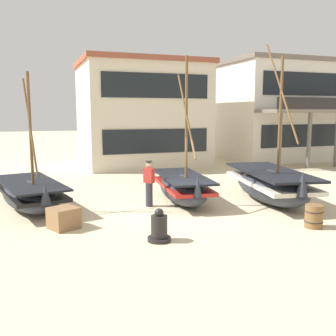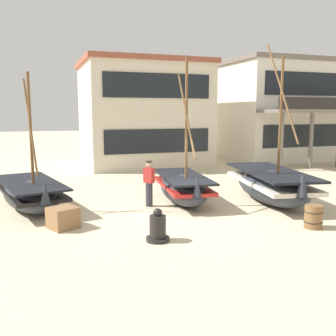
% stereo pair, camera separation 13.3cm
% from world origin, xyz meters
% --- Properties ---
extents(ground_plane, '(120.00, 120.00, 0.00)m').
position_xyz_m(ground_plane, '(0.00, 0.00, 0.00)').
color(ground_plane, beige).
extents(fishing_boat_near_left, '(2.65, 4.66, 4.75)m').
position_xyz_m(fishing_boat_near_left, '(-4.79, 2.21, 0.55)').
color(fishing_boat_near_left, '#2D333D').
rests_on(fishing_boat_near_left, ground).
extents(fishing_boat_centre_large, '(2.83, 5.30, 6.01)m').
position_xyz_m(fishing_boat_centre_large, '(3.92, 0.25, 0.67)').
color(fishing_boat_centre_large, '#2D333D').
rests_on(fishing_boat_centre_large, ground).
extents(fishing_boat_far_right, '(2.00, 4.14, 5.39)m').
position_xyz_m(fishing_boat_far_right, '(0.68, 1.25, 0.59)').
color(fishing_boat_far_right, '#2D333D').
rests_on(fishing_boat_far_right, ground).
extents(fisherman_by_hull, '(0.40, 0.42, 1.68)m').
position_xyz_m(fisherman_by_hull, '(-0.70, 1.10, 0.83)').
color(fisherman_by_hull, '#33333D').
rests_on(fisherman_by_hull, ground).
extents(capstan_winch, '(0.63, 0.63, 0.90)m').
position_xyz_m(capstan_winch, '(-1.56, -2.61, 0.35)').
color(capstan_winch, black).
rests_on(capstan_winch, ground).
extents(wooden_barrel, '(0.56, 0.56, 0.70)m').
position_xyz_m(wooden_barrel, '(3.16, -3.06, 0.35)').
color(wooden_barrel, brown).
rests_on(wooden_barrel, ground).
extents(cargo_crate, '(1.01, 1.01, 0.63)m').
position_xyz_m(cargo_crate, '(-3.87, -0.59, 0.32)').
color(cargo_crate, olive).
rests_on(cargo_crate, ground).
extents(harbor_building_main, '(7.90, 6.73, 6.65)m').
position_xyz_m(harbor_building_main, '(2.27, 12.41, 3.34)').
color(harbor_building_main, beige).
rests_on(harbor_building_main, ground).
extents(harbor_building_annex, '(7.74, 8.45, 7.06)m').
position_xyz_m(harbor_building_annex, '(12.33, 11.80, 3.54)').
color(harbor_building_annex, silver).
rests_on(harbor_building_annex, ground).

